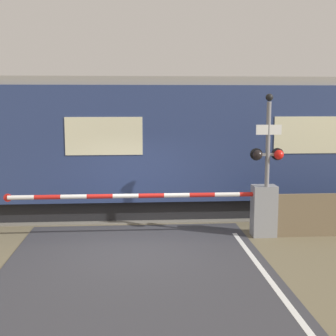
% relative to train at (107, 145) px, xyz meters
% --- Properties ---
extents(ground_plane, '(80.00, 80.00, 0.00)m').
position_rel_train_xyz_m(ground_plane, '(0.86, -3.76, -2.08)').
color(ground_plane, '#6B6047').
extents(track_bed, '(36.00, 3.20, 0.13)m').
position_rel_train_xyz_m(track_bed, '(0.86, 0.00, -2.06)').
color(track_bed, slate).
rests_on(track_bed, ground_plane).
extents(train, '(20.92, 3.07, 4.07)m').
position_rel_train_xyz_m(train, '(0.00, 0.00, 0.00)').
color(train, black).
rests_on(train, ground_plane).
extents(crossing_barrier, '(6.72, 0.44, 1.30)m').
position_rel_train_xyz_m(crossing_barrier, '(3.49, -2.95, -1.35)').
color(crossing_barrier, gray).
rests_on(crossing_barrier, ground_plane).
extents(signal_post, '(0.83, 0.26, 3.58)m').
position_rel_train_xyz_m(signal_post, '(4.08, -3.11, -0.05)').
color(signal_post, gray).
rests_on(signal_post, ground_plane).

